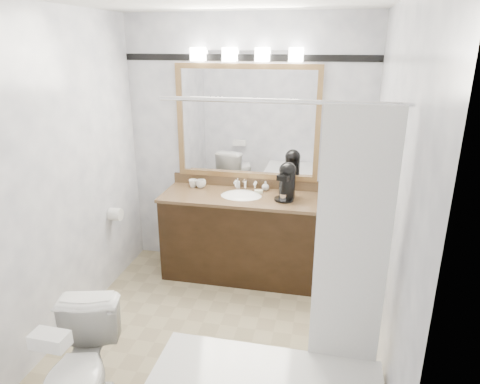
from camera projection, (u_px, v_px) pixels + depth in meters
The scene contains 14 objects.
room at pixel (212, 190), 3.01m from camera, with size 2.42×2.62×2.52m.
vanity at pixel (241, 234), 4.22m from camera, with size 1.53×0.58×0.97m.
mirror at pixel (247, 123), 4.11m from camera, with size 1.40×0.04×1.10m.
vanity_light_bar at pixel (246, 54), 3.85m from camera, with size 1.02×0.14×0.12m.
accent_stripe at pixel (248, 58), 3.92m from camera, with size 2.40×0.01×0.06m, color black.
tp_roll at pixel (115, 214), 4.03m from camera, with size 0.12×0.12×0.11m, color white.
toilet at pixel (80, 373), 2.58m from camera, with size 0.39×0.69×0.70m, color white.
tissue_box at pixel (50, 340), 2.26m from camera, with size 0.20×0.11×0.08m, color white.
coffee_maker at pixel (287, 180), 3.94m from camera, with size 0.19×0.23×0.35m.
cup_left at pixel (201, 184), 4.29m from camera, with size 0.10×0.10×0.08m, color white.
cup_right at pixel (193, 183), 4.31m from camera, with size 0.08×0.08×0.08m, color white.
soap_bottle_a at pixel (238, 183), 4.28m from camera, with size 0.04×0.05×0.10m, color white.
soap_bottle_b at pixel (265, 186), 4.21m from camera, with size 0.07×0.07×0.09m, color white.
soap_bar at pixel (259, 191), 4.16m from camera, with size 0.08×0.05×0.02m, color beige.
Camera 1 is at (0.79, -2.74, 2.24)m, focal length 32.00 mm.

